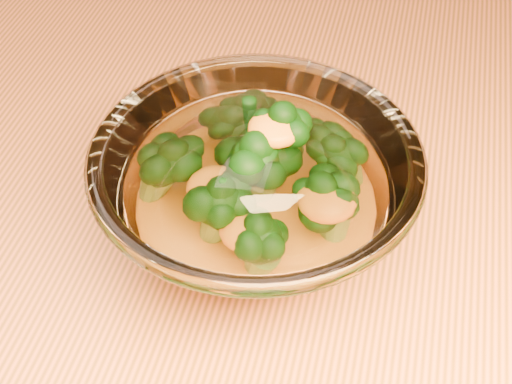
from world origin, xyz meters
TOP-DOWN VIEW (x-y plane):
  - table at (0.00, 0.00)m, footprint 1.20×0.80m
  - glass_bowl at (0.11, -0.02)m, footprint 0.22×0.22m
  - cheese_sauce at (0.11, -0.02)m, footprint 0.12×0.12m
  - broccoli_heap at (0.11, -0.01)m, footprint 0.14×0.15m

SIDE VIEW (x-z plane):
  - table at x=0.00m, z-range 0.28..1.03m
  - cheese_sauce at x=0.11m, z-range 0.76..0.80m
  - glass_bowl at x=0.11m, z-range 0.75..0.85m
  - broccoli_heap at x=0.11m, z-range 0.77..0.85m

